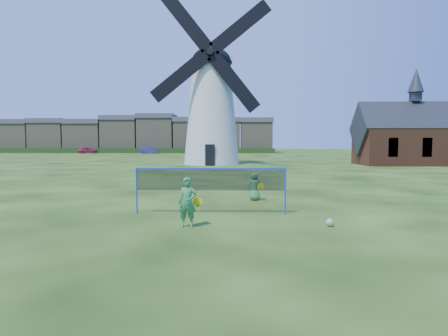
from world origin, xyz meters
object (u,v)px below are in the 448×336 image
Objects in this scene: player_boy at (255,186)px; car_right at (149,151)px; car_left at (88,150)px; badminton_net at (211,180)px; player_girl at (188,202)px; windmill at (212,106)px; chapel at (414,138)px; play_ball at (330,223)px.

car_right is at bearing -71.54° from player_boy.
car_left is at bearing -61.51° from player_boy.
player_boy is (1.65, 3.01, -0.55)m from badminton_net.
player_girl is 66.87m from car_right.
chapel is (21.09, -0.58, -3.38)m from windmill.
play_ball is 0.06× the size of car_left.
chapel is 3.14× the size of car_right.
player_boy is (3.26, -25.10, -5.58)m from windmill.
player_boy is at bearing 61.22° from badminton_net.
badminton_net is 1.36× the size of car_right.
chapel reaches higher than play_ball.
player_boy is 0.31× the size of car_left.
car_left is (-32.38, 65.84, 0.53)m from play_ball.
car_left is at bearing 142.93° from chapel.
player_boy is 0.32× the size of car_right.
player_girl reaches higher than play_ball.
windmill is 4.67× the size of car_right.
badminton_net reaches higher than player_boy.
car_left is at bearing 117.18° from player_girl.
car_left is 1.00× the size of car_right.
player_girl is at bearing -168.20° from car_right.
player_girl is 0.38× the size of car_right.
chapel is 53.24× the size of play_ball.
windmill reaches higher than player_girl.
badminton_net is (-19.48, -27.53, -1.65)m from chapel.
play_ball is at bearing -27.15° from badminton_net.
player_boy is at bearing -126.03° from chapel.
badminton_net is 22.95× the size of play_ball.
play_ball is 0.06× the size of car_right.
chapel is at bearing 61.48° from play_ball.
car_left is (-28.84, 64.03, -0.50)m from badminton_net.
badminton_net reaches higher than play_ball.
player_boy is at bearing 111.40° from play_ball.
windmill reaches higher than player_boy.
car_right reaches higher than player_boy.
car_right is (-17.79, 60.00, 0.03)m from player_boy.
car_left is (-28.30, 66.04, -0.07)m from player_girl.
player_girl reaches higher than car_right.
player_girl is (-20.02, -29.54, -2.08)m from chapel.
player_boy reaches higher than play_ball.
player_girl reaches higher than player_boy.
car_left is (-27.23, 35.92, -5.53)m from windmill.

